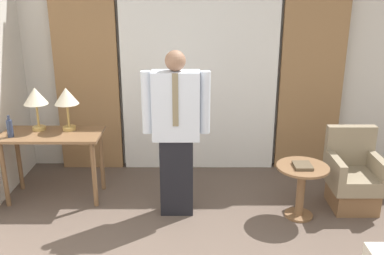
# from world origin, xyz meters

# --- Properties ---
(wall_back) EXTENTS (10.00, 0.06, 2.70)m
(wall_back) POSITION_xyz_m (0.00, 3.21, 1.35)
(wall_back) COLOR silver
(wall_back) RESTS_ON ground_plane
(curtain_sheer_center) EXTENTS (1.92, 0.06, 2.58)m
(curtain_sheer_center) POSITION_xyz_m (0.00, 3.08, 1.29)
(curtain_sheer_center) COLOR white
(curtain_sheer_center) RESTS_ON ground_plane
(curtain_drape_left) EXTENTS (0.78, 0.06, 2.58)m
(curtain_drape_left) POSITION_xyz_m (-1.39, 3.08, 1.29)
(curtain_drape_left) COLOR #997047
(curtain_drape_left) RESTS_ON ground_plane
(curtain_drape_right) EXTENTS (0.78, 0.06, 2.58)m
(curtain_drape_right) POSITION_xyz_m (1.39, 3.08, 1.29)
(curtain_drape_right) COLOR #997047
(curtain_drape_right) RESTS_ON ground_plane
(desk) EXTENTS (1.08, 0.52, 0.77)m
(desk) POSITION_xyz_m (-1.61, 2.23, 0.63)
(desk) COLOR brown
(desk) RESTS_ON ground_plane
(table_lamp_left) EXTENTS (0.26, 0.26, 0.48)m
(table_lamp_left) POSITION_xyz_m (-1.78, 2.34, 1.13)
(table_lamp_left) COLOR tan
(table_lamp_left) RESTS_ON desk
(table_lamp_right) EXTENTS (0.26, 0.26, 0.48)m
(table_lamp_right) POSITION_xyz_m (-1.44, 2.34, 1.13)
(table_lamp_right) COLOR tan
(table_lamp_right) RESTS_ON desk
(bottle_near_edge) EXTENTS (0.06, 0.06, 0.24)m
(bottle_near_edge) POSITION_xyz_m (-2.00, 2.11, 0.86)
(bottle_near_edge) COLOR #2D3851
(bottle_near_edge) RESTS_ON desk
(person) EXTENTS (0.67, 0.22, 1.71)m
(person) POSITION_xyz_m (-0.25, 1.89, 0.93)
(person) COLOR black
(person) RESTS_ON ground_plane
(armchair) EXTENTS (0.52, 0.55, 0.85)m
(armchair) POSITION_xyz_m (1.63, 2.04, 0.32)
(armchair) COLOR brown
(armchair) RESTS_ON ground_plane
(side_table) EXTENTS (0.52, 0.52, 0.56)m
(side_table) POSITION_xyz_m (1.02, 1.81, 0.38)
(side_table) COLOR brown
(side_table) RESTS_ON ground_plane
(book) EXTENTS (0.18, 0.20, 0.03)m
(book) POSITION_xyz_m (1.01, 1.79, 0.58)
(book) COLOR brown
(book) RESTS_ON side_table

